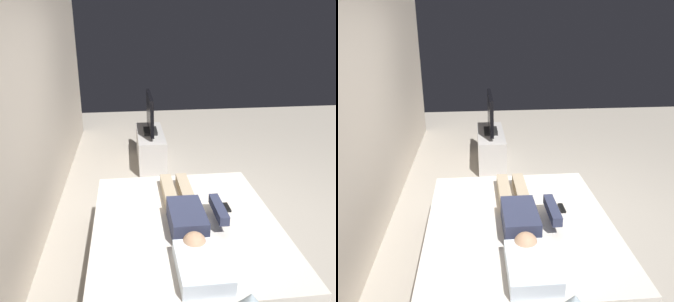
{
  "view_description": "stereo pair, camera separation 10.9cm",
  "coord_description": "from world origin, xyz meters",
  "views": [
    {
      "loc": [
        -3.27,
        0.93,
        2.19
      ],
      "look_at": [
        0.54,
        0.47,
        0.69
      ],
      "focal_mm": 37.56,
      "sensor_mm": 36.0,
      "label": 1
    },
    {
      "loc": [
        -3.28,
        0.82,
        2.19
      ],
      "look_at": [
        0.54,
        0.47,
        0.69
      ],
      "focal_mm": 37.56,
      "sensor_mm": 36.0,
      "label": 2
    }
  ],
  "objects": [
    {
      "name": "ground_plane",
      "position": [
        0.0,
        0.0,
        0.0
      ],
      "size": [
        10.0,
        10.0,
        0.0
      ],
      "primitive_type": "plane",
      "color": "#ADA393"
    },
    {
      "name": "back_wall",
      "position": [
        0.4,
        1.87,
        1.4
      ],
      "size": [
        6.4,
        0.1,
        2.8
      ],
      "primitive_type": "cube",
      "color": "beige",
      "rests_on": "ground"
    },
    {
      "name": "bed",
      "position": [
        -0.75,
        0.47,
        0.26
      ],
      "size": [
        1.93,
        1.64,
        0.54
      ],
      "color": "#333338",
      "rests_on": "ground"
    },
    {
      "name": "pillow",
      "position": [
        -1.39,
        0.47,
        0.6
      ],
      "size": [
        0.48,
        0.34,
        0.12
      ],
      "primitive_type": "cube",
      "color": "white",
      "rests_on": "bed"
    },
    {
      "name": "person",
      "position": [
        -0.72,
        0.47,
        0.62
      ],
      "size": [
        1.26,
        0.46,
        0.18
      ],
      "color": "#2D334C",
      "rests_on": "bed"
    },
    {
      "name": "remote",
      "position": [
        -0.57,
        0.07,
        0.55
      ],
      "size": [
        0.15,
        0.04,
        0.02
      ],
      "primitive_type": "cube",
      "color": "black",
      "rests_on": "bed"
    },
    {
      "name": "tv_stand",
      "position": [
        1.82,
        0.59,
        0.25
      ],
      "size": [
        1.1,
        0.4,
        0.5
      ],
      "primitive_type": "cube",
      "color": "#B7B2AD",
      "rests_on": "ground"
    },
    {
      "name": "tv",
      "position": [
        1.82,
        0.59,
        0.78
      ],
      "size": [
        0.88,
        0.2,
        0.59
      ],
      "color": "black",
      "rests_on": "tv_stand"
    }
  ]
}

